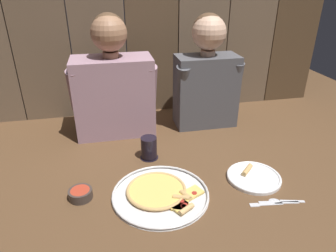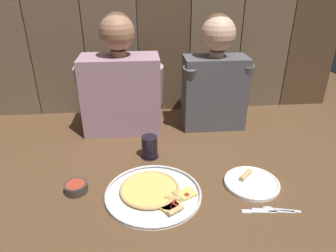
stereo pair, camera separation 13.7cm
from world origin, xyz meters
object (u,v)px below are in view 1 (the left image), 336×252
pizza_tray (160,193)px  dinner_plate (254,177)px  drinking_glass (149,148)px  dipping_bowl (80,194)px  diner_left (113,84)px  diner_right (207,75)px

pizza_tray → dinner_plate: dinner_plate is taller
pizza_tray → drinking_glass: (-0.00, 0.29, 0.04)m
dinner_plate → dipping_bowl: size_ratio=2.48×
pizza_tray → dinner_plate: size_ratio=1.68×
diner_left → diner_right: 0.52m
dinner_plate → drinking_glass: (-0.42, 0.26, 0.04)m
drinking_glass → dipping_bowl: bearing=-142.2°
diner_right → drinking_glass: bearing=-140.3°
dinner_plate → dipping_bowl: 0.73m
dinner_plate → diner_right: bearing=93.8°
dinner_plate → diner_right: (-0.04, 0.58, 0.29)m
diner_left → dinner_plate: bearing=-46.2°
dipping_bowl → diner_right: size_ratio=0.15×
diner_left → dipping_bowl: bearing=-107.3°
pizza_tray → dipping_bowl: bearing=171.4°
dinner_plate → pizza_tray: bearing=-176.6°
dipping_bowl → diner_right: bearing=38.9°
dipping_bowl → diner_right: (0.69, 0.55, 0.28)m
drinking_glass → diner_left: diner_left is taller
pizza_tray → dinner_plate: (0.42, 0.02, -0.00)m
pizza_tray → diner_right: bearing=57.9°
pizza_tray → diner_left: size_ratio=0.61×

